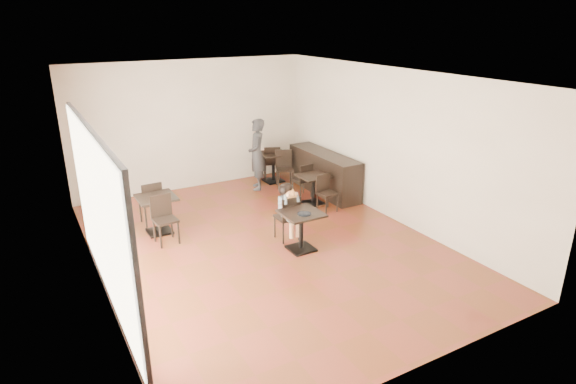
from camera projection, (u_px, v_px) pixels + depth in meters
floor at (266, 245)px, 9.27m from camera, size 6.00×8.00×0.01m
ceiling at (263, 76)px, 8.17m from camera, size 6.00×8.00×0.01m
wall_back at (192, 125)px, 11.99m from camera, size 6.00×0.01×3.20m
wall_front at (425, 255)px, 5.45m from camera, size 6.00×0.01×3.20m
wall_left at (90, 194)px, 7.33m from camera, size 0.01×8.00×3.20m
wall_right at (392, 145)px, 10.12m from camera, size 0.01×8.00×3.20m
storefront_window at (99, 217)px, 7.00m from camera, size 0.04×4.50×2.60m
child_table at (301, 231)px, 8.97m from camera, size 0.72×0.72×0.76m
child_chair at (287, 217)px, 9.40m from camera, size 0.41×0.41×0.91m
child at (287, 212)px, 9.36m from camera, size 0.41×0.58×1.15m
plate at (304, 214)px, 8.76m from camera, size 0.26×0.26×0.02m
pizza_slice at (292, 194)px, 9.06m from camera, size 0.27×0.21×0.06m
adult_patron at (257, 154)px, 12.05m from camera, size 0.64×0.77×1.80m
cafe_table_mid at (313, 190)px, 11.23m from camera, size 0.73×0.73×0.70m
cafe_table_left at (158, 215)px, 9.70m from camera, size 0.79×0.79×0.78m
cafe_table_back at (273, 167)px, 12.76m from camera, size 0.96×0.96×0.79m
chair_mid_a at (302, 180)px, 11.66m from camera, size 0.42×0.42×0.84m
chair_mid_b at (327, 194)px, 10.77m from camera, size 0.42×0.42×0.84m
chair_left_a at (150, 202)px, 10.12m from camera, size 0.45×0.45×0.94m
chair_left_b at (165, 220)px, 9.22m from camera, size 0.45×0.45×0.94m
chair_back_a at (272, 163)px, 12.88m from camera, size 0.55×0.55×0.94m
chair_back_b at (285, 169)px, 12.30m from camera, size 0.55×0.55×0.94m
service_counter at (324, 173)px, 11.96m from camera, size 0.60×2.40×1.00m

